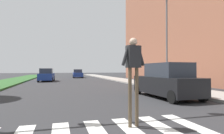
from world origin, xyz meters
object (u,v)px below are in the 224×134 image
object	(u,v)px
suv_crossing	(166,81)
sedan_midblock	(47,75)
street_lamp_right	(166,33)
pedestrian_performer	(133,67)
sedan_distant	(78,74)

from	to	relation	value
suv_crossing	sedan_midblock	distance (m)	19.17
street_lamp_right	sedan_midblock	distance (m)	17.35
suv_crossing	sedan_midblock	bearing A→B (deg)	113.30
pedestrian_performer	sedan_midblock	size ratio (longest dim) A/B	0.56
street_lamp_right	sedan_distant	world-z (taller)	street_lamp_right
sedan_midblock	pedestrian_performer	bearing A→B (deg)	-80.64
pedestrian_performer	suv_crossing	distance (m)	6.08
pedestrian_performer	sedan_midblock	xyz separation A→B (m)	(-3.66, 22.20, -0.85)
pedestrian_performer	sedan_distant	bearing A→B (deg)	87.28
suv_crossing	sedan_distant	bearing A→B (deg)	94.81
street_lamp_right	sedan_midblock	bearing A→B (deg)	126.20
suv_crossing	sedan_midblock	size ratio (longest dim) A/B	1.04
sedan_midblock	sedan_distant	world-z (taller)	sedan_midblock
pedestrian_performer	sedan_midblock	distance (m)	22.52
street_lamp_right	sedan_distant	distance (m)	24.94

